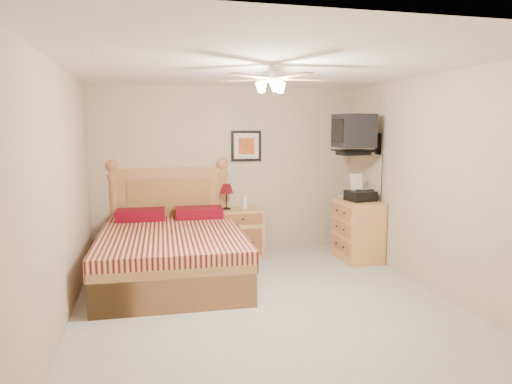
% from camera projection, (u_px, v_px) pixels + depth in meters
% --- Properties ---
extents(floor, '(4.50, 4.50, 0.00)m').
position_uv_depth(floor, '(266.00, 306.00, 4.89)').
color(floor, '#A5A095').
rests_on(floor, ground).
extents(ceiling, '(4.00, 4.50, 0.04)m').
position_uv_depth(ceiling, '(267.00, 66.00, 4.54)').
color(ceiling, white).
rests_on(ceiling, ground).
extents(wall_back, '(4.00, 0.04, 2.50)m').
position_uv_depth(wall_back, '(229.00, 171.00, 6.89)').
color(wall_back, tan).
rests_on(wall_back, ground).
extents(wall_front, '(4.00, 0.04, 2.50)m').
position_uv_depth(wall_front, '(369.00, 244.00, 2.55)').
color(wall_front, tan).
rests_on(wall_front, ground).
extents(wall_left, '(0.04, 4.50, 2.50)m').
position_uv_depth(wall_left, '(60.00, 197.00, 4.26)').
color(wall_left, tan).
rests_on(wall_left, ground).
extents(wall_right, '(0.04, 4.50, 2.50)m').
position_uv_depth(wall_right, '(436.00, 185.00, 5.18)').
color(wall_right, tan).
rests_on(wall_right, ground).
extents(bed, '(1.79, 2.30, 1.46)m').
position_uv_depth(bed, '(171.00, 222.00, 5.66)').
color(bed, '#B0733B').
rests_on(bed, ground).
extents(nightstand, '(0.67, 0.51, 0.70)m').
position_uv_depth(nightstand, '(240.00, 232.00, 6.80)').
color(nightstand, '#A87E46').
rests_on(nightstand, ground).
extents(table_lamp, '(0.22, 0.22, 0.38)m').
position_uv_depth(table_lamp, '(227.00, 197.00, 6.70)').
color(table_lamp, '#580B12').
rests_on(table_lamp, nightstand).
extents(lotion_bottle, '(0.10, 0.11, 0.22)m').
position_uv_depth(lotion_bottle, '(245.00, 201.00, 6.73)').
color(lotion_bottle, silver).
rests_on(lotion_bottle, nightstand).
extents(framed_picture, '(0.46, 0.04, 0.46)m').
position_uv_depth(framed_picture, '(246.00, 146.00, 6.88)').
color(framed_picture, black).
rests_on(framed_picture, wall_back).
extents(dresser, '(0.51, 0.73, 0.86)m').
position_uv_depth(dresser, '(358.00, 230.00, 6.57)').
color(dresser, '#C48742').
rests_on(dresser, ground).
extents(fax_machine, '(0.40, 0.42, 0.37)m').
position_uv_depth(fax_machine, '(361.00, 188.00, 6.45)').
color(fax_machine, black).
rests_on(fax_machine, dresser).
extents(magazine_lower, '(0.30, 0.33, 0.03)m').
position_uv_depth(magazine_lower, '(345.00, 197.00, 6.78)').
color(magazine_lower, beige).
rests_on(magazine_lower, dresser).
extents(magazine_upper, '(0.24, 0.31, 0.02)m').
position_uv_depth(magazine_upper, '(344.00, 195.00, 6.78)').
color(magazine_upper, gray).
rests_on(magazine_upper, magazine_lower).
extents(wall_tv, '(0.56, 0.46, 0.58)m').
position_uv_depth(wall_tv, '(364.00, 134.00, 6.34)').
color(wall_tv, black).
rests_on(wall_tv, wall_right).
extents(ceiling_fan, '(1.14, 1.14, 0.28)m').
position_uv_depth(ceiling_fan, '(272.00, 79.00, 4.37)').
color(ceiling_fan, white).
rests_on(ceiling_fan, ceiling).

